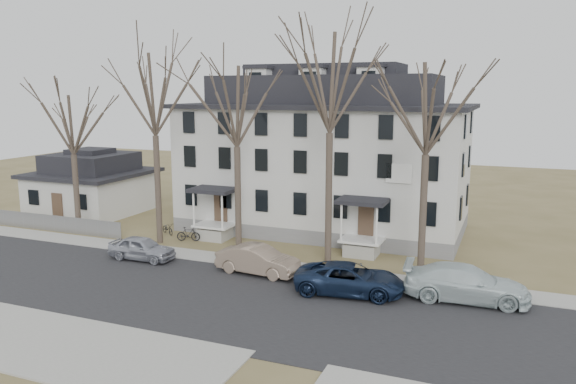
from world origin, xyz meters
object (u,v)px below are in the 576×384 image
at_px(small_house, 92,186).
at_px(bicycle_left, 168,229).
at_px(boarding_house, 324,157).
at_px(car_silver, 142,249).
at_px(tree_far_left, 154,88).
at_px(car_navy, 350,280).
at_px(tree_bungalow, 71,121).
at_px(tree_mid_left, 236,101).
at_px(tree_mid_right, 428,102).
at_px(bicycle_right, 188,235).
at_px(tree_center, 330,75).
at_px(car_white, 466,284).
at_px(car_tan, 258,261).

relative_size(small_house, bicycle_left, 5.65).
xyz_separation_m(boarding_house, car_silver, (-7.68, -11.92, -4.67)).
relative_size(tree_far_left, car_navy, 2.47).
xyz_separation_m(small_house, tree_bungalow, (4.00, -6.20, 5.87)).
height_order(tree_bungalow, bicycle_left, tree_bungalow).
relative_size(tree_mid_left, car_navy, 2.30).
height_order(small_house, tree_bungalow, tree_bungalow).
distance_m(tree_mid_right, bicycle_right, 18.29).
distance_m(tree_center, car_white, 13.55).
relative_size(car_navy, bicycle_left, 3.60).
bearing_deg(car_tan, boarding_house, 5.32).
height_order(bicycle_left, bicycle_right, bicycle_right).
bearing_deg(car_tan, car_navy, -95.89).
relative_size(tree_mid_left, car_white, 2.12).
relative_size(small_house, bicycle_right, 5.34).
bearing_deg(tree_bungalow, car_white, -7.14).
bearing_deg(tree_mid_right, tree_bungalow, 180.00).
height_order(boarding_house, car_tan, boarding_house).
relative_size(tree_far_left, tree_mid_left, 1.08).
distance_m(car_tan, car_white, 11.20).
height_order(small_house, car_white, small_house).
xyz_separation_m(small_house, tree_center, (23.00, -6.20, 8.84)).
bearing_deg(boarding_house, tree_far_left, -137.82).
xyz_separation_m(tree_mid_left, tree_center, (6.00, 0.00, 1.48)).
relative_size(tree_mid_left, tree_mid_right, 1.00).
distance_m(small_house, car_silver, 15.91).
relative_size(car_silver, car_white, 0.70).
bearing_deg(tree_center, tree_bungalow, 180.00).
bearing_deg(tree_mid_left, car_silver, -141.21).
distance_m(tree_bungalow, car_white, 28.37).
distance_m(small_house, tree_center, 25.41).
bearing_deg(tree_far_left, small_house, 150.61).
bearing_deg(small_house, tree_far_left, -29.39).
distance_m(tree_bungalow, car_tan, 17.97).
height_order(tree_mid_left, car_white, tree_mid_left).
xyz_separation_m(small_house, bicycle_right, (12.67, -5.25, -1.76)).
xyz_separation_m(tree_bungalow, car_white, (27.22, -3.41, -7.25)).
xyz_separation_m(small_house, tree_mid_right, (28.50, -6.20, 7.35)).
distance_m(tree_mid_left, tree_center, 6.18).
height_order(small_house, tree_mid_right, tree_mid_right).
height_order(boarding_house, car_silver, boarding_house).
distance_m(tree_far_left, car_navy, 18.12).
bearing_deg(tree_center, car_tan, -130.08).
xyz_separation_m(tree_mid_right, car_navy, (-2.83, -4.64, -8.83)).
bearing_deg(tree_far_left, bicycle_left, 109.86).
bearing_deg(car_tan, tree_mid_left, 45.74).
height_order(tree_mid_right, car_tan, tree_mid_right).
distance_m(car_white, bicycle_left, 21.65).
distance_m(car_tan, car_navy, 5.75).
xyz_separation_m(tree_far_left, tree_center, (12.00, 0.00, 0.74)).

